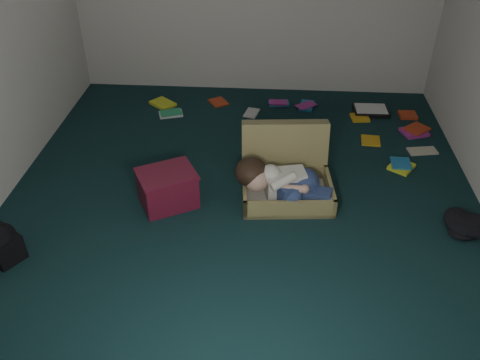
# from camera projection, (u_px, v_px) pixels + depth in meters

# --- Properties ---
(floor) EXTENTS (4.50, 4.50, 0.00)m
(floor) POSITION_uv_depth(u_px,v_px,m) (241.00, 204.00, 4.26)
(floor) COLOR black
(floor) RESTS_ON ground
(wall_front) EXTENTS (4.50, 0.00, 4.50)m
(wall_front) POSITION_uv_depth(u_px,v_px,m) (196.00, 312.00, 1.67)
(wall_front) COLOR silver
(wall_front) RESTS_ON ground
(suitcase) EXTENTS (0.81, 0.79, 0.55)m
(suitcase) POSITION_uv_depth(u_px,v_px,m) (286.00, 173.00, 4.33)
(suitcase) COLOR #8E844E
(suitcase) RESTS_ON floor
(person) EXTENTS (0.82, 0.39, 0.34)m
(person) POSITION_uv_depth(u_px,v_px,m) (282.00, 182.00, 4.16)
(person) COLOR silver
(person) RESTS_ON suitcase
(maroon_bin) EXTENTS (0.57, 0.53, 0.31)m
(maroon_bin) POSITION_uv_depth(u_px,v_px,m) (168.00, 188.00, 4.17)
(maroon_bin) COLOR maroon
(maroon_bin) RESTS_ON floor
(backpack) EXTENTS (0.48, 0.46, 0.22)m
(backpack) POSITION_uv_depth(u_px,v_px,m) (1.00, 244.00, 3.68)
(backpack) COLOR black
(backpack) RESTS_ON floor
(clothing_pile) EXTENTS (0.44, 0.39, 0.12)m
(clothing_pile) POSITION_uv_depth(u_px,v_px,m) (460.00, 230.00, 3.89)
(clothing_pile) COLOR black
(clothing_pile) RESTS_ON floor
(paper_tray) EXTENTS (0.38, 0.29, 0.05)m
(paper_tray) POSITION_uv_depth(u_px,v_px,m) (371.00, 110.00, 5.57)
(paper_tray) COLOR black
(paper_tray) RESTS_ON floor
(book_scatter) EXTENTS (2.95, 1.48, 0.02)m
(book_scatter) POSITION_uv_depth(u_px,v_px,m) (315.00, 120.00, 5.42)
(book_scatter) COLOR yellow
(book_scatter) RESTS_ON floor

